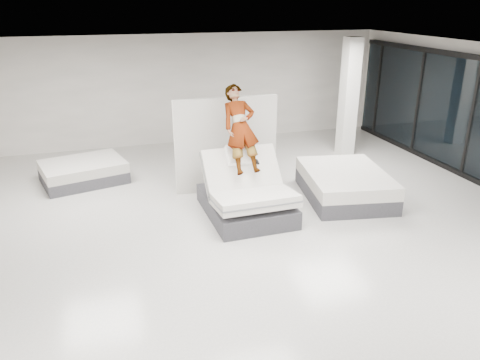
{
  "coord_description": "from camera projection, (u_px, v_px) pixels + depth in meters",
  "views": [
    {
      "loc": [
        -2.55,
        -6.8,
        4.14
      ],
      "look_at": [
        -0.2,
        0.9,
        1.0
      ],
      "focal_mm": 35.0,
      "sensor_mm": 36.0,
      "label": 1
    }
  ],
  "objects": [
    {
      "name": "hero_bed",
      "position": [
        246.0,
        196.0,
        9.43
      ],
      "size": [
        1.62,
        2.11,
        1.38
      ],
      "color": "#3E3D43",
      "rests_on": "floor"
    },
    {
      "name": "flat_bed_left_far",
      "position": [
        84.0,
        172.0,
        11.2
      ],
      "size": [
        2.13,
        1.8,
        0.51
      ],
      "color": "#3E3D43",
      "rests_on": "floor"
    },
    {
      "name": "room",
      "position": [
        268.0,
        164.0,
        7.67
      ],
      "size": [
        14.0,
        14.04,
        3.2
      ],
      "color": "beige",
      "rests_on": "ground"
    },
    {
      "name": "column",
      "position": [
        349.0,
        98.0,
        12.77
      ],
      "size": [
        0.4,
        0.4,
        3.2
      ],
      "primitive_type": "cube",
      "color": "silver",
      "rests_on": "floor"
    },
    {
      "name": "remote",
      "position": [
        257.0,
        162.0,
        9.22
      ],
      "size": [
        0.05,
        0.14,
        0.08
      ],
      "primitive_type": "cube",
      "rotation": [
        0.35,
        0.0,
        0.03
      ],
      "color": "black",
      "rests_on": "person"
    },
    {
      "name": "person",
      "position": [
        241.0,
        146.0,
        9.38
      ],
      "size": [
        0.72,
        1.82,
        1.34
      ],
      "primitive_type": "imported",
      "rotation": [
        1.02,
        0.0,
        0.03
      ],
      "color": "slate",
      "rests_on": "hero_bed"
    },
    {
      "name": "divider_panel",
      "position": [
        226.0,
        144.0,
        10.51
      ],
      "size": [
        2.34,
        0.13,
        2.13
      ],
      "primitive_type": "cube",
      "rotation": [
        0.0,
        0.0,
        -0.01
      ],
      "color": "silver",
      "rests_on": "floor"
    },
    {
      "name": "flat_bed_right_far",
      "position": [
        345.0,
        184.0,
        10.29
      ],
      "size": [
        2.04,
        2.49,
        0.62
      ],
      "color": "#3E3D43",
      "rests_on": "floor"
    }
  ]
}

